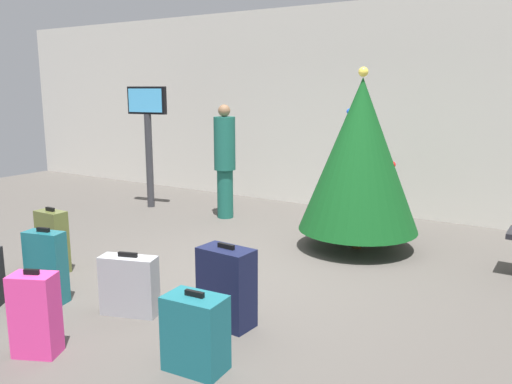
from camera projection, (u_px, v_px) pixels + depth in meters
The scene contains 11 objects.
ground_plane at pixel (223, 277), 5.60m from camera, with size 16.00×16.00×0.00m, color #514C47.
back_wall at pixel (360, 109), 8.43m from camera, with size 16.00×0.20×3.33m, color beige.
holiday_tree at pixel (360, 155), 6.40m from camera, with size 1.48×1.48×2.24m.
flight_info_kiosk at pixel (148, 128), 8.68m from camera, with size 0.71×0.20×2.02m.
traveller_0 at pixel (225, 159), 8.02m from camera, with size 0.39×0.39×1.75m.
suitcase_0 at pixel (35, 315), 3.92m from camera, with size 0.38×0.33×0.68m.
suitcase_2 at pixel (53, 241), 5.72m from camera, with size 0.35×0.19×0.72m.
suitcase_3 at pixel (46, 267), 4.90m from camera, with size 0.41×0.25×0.73m.
suitcase_5 at pixel (195, 333), 3.72m from camera, with size 0.45×0.30×0.60m.
suitcase_6 at pixel (227, 287), 4.42m from camera, with size 0.48×0.29×0.72m.
suitcase_7 at pixel (129, 285), 4.64m from camera, with size 0.54×0.34×0.58m.
Camera 1 is at (3.13, -4.31, 1.99)m, focal length 36.65 mm.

